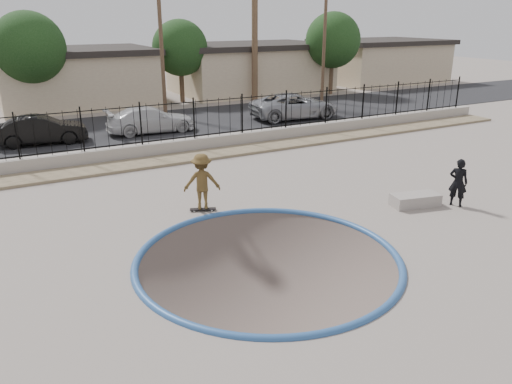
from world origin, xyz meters
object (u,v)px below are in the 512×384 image
(car_d, at_px, (295,106))
(skateboard, at_px, (203,209))
(car_b, at_px, (41,130))
(skater, at_px, (202,184))
(concrete_ledge, at_px, (415,200))
(car_c, at_px, (151,120))
(videographer, at_px, (458,182))

(car_d, bearing_deg, skateboard, 141.48)
(car_b, relative_size, car_d, 0.77)
(skater, height_order, car_b, skater)
(concrete_ledge, relative_size, car_c, 0.34)
(skateboard, xyz_separation_m, videographer, (7.66, -3.57, 0.75))
(skater, bearing_deg, car_d, -113.72)
(car_b, height_order, car_d, car_d)
(skater, distance_m, car_c, 12.17)
(skater, relative_size, car_b, 0.43)
(car_c, xyz_separation_m, car_d, (8.94, -0.42, 0.08))
(videographer, xyz_separation_m, car_d, (3.28, 15.15, -0.01))
(videographer, bearing_deg, skater, 31.71)
(car_c, distance_m, car_d, 8.95)
(videographer, height_order, car_c, videographer)
(skateboard, distance_m, videographer, 8.49)
(skater, distance_m, car_d, 15.93)
(skateboard, relative_size, car_d, 0.16)
(skateboard, distance_m, car_d, 15.94)
(videographer, bearing_deg, concrete_ledge, 29.19)
(videographer, relative_size, car_b, 0.38)
(concrete_ledge, bearing_deg, car_d, 72.81)
(skater, height_order, car_c, skater)
(videographer, xyz_separation_m, concrete_ledge, (-1.21, 0.63, -0.61))
(skater, relative_size, car_c, 0.39)
(videographer, xyz_separation_m, car_c, (-5.66, 15.57, -0.09))
(concrete_ledge, distance_m, car_d, 15.21)
(skater, height_order, videographer, skater)
(skateboard, bearing_deg, car_d, 68.37)
(skateboard, distance_m, car_c, 12.18)
(car_c, bearing_deg, car_d, -90.26)
(skater, xyz_separation_m, car_c, (2.00, 12.00, -0.19))
(car_d, bearing_deg, concrete_ledge, 167.68)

